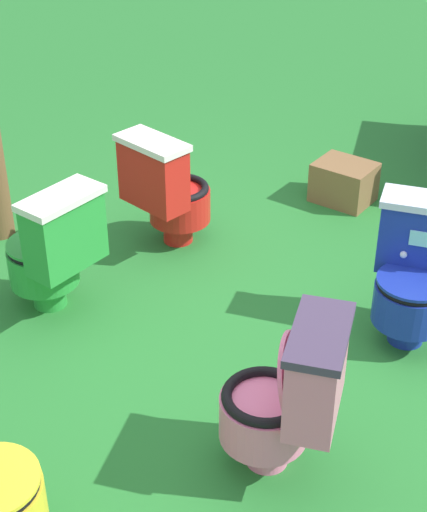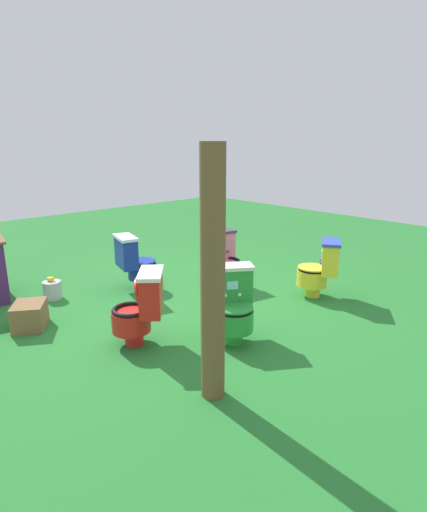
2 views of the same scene
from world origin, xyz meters
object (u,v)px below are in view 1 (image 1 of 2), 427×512
Objects in this scene: toilet_blue at (416,272)px; small_crate at (344,182)px; toilet_pink at (288,397)px; toilet_green at (52,250)px; toilet_red at (168,190)px.

small_crate is at bearing -66.54° from toilet_blue.
toilet_green is (-1.04, -1.21, -0.00)m from toilet_pink.
toilet_red and toilet_green have the same top height.
toilet_green is (0.71, -0.52, -0.00)m from toilet_red.
small_crate is (-1.36, 1.61, -0.24)m from toilet_green.
toilet_blue is 1.94× the size of small_crate.
small_crate is at bearing 2.09° from toilet_pink.
toilet_red is (-1.75, -0.69, 0.00)m from toilet_pink.
toilet_blue is at bearing -21.99° from toilet_pink.
toilet_blue is (0.79, 1.33, -0.00)m from toilet_red.
toilet_red is 1.00× the size of toilet_blue.
toilet_green is at bearing -86.01° from toilet_red.
toilet_pink is 1.00× the size of toilet_red.
toilet_red is 1.00× the size of toilet_green.
toilet_pink is 1.88m from toilet_red.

